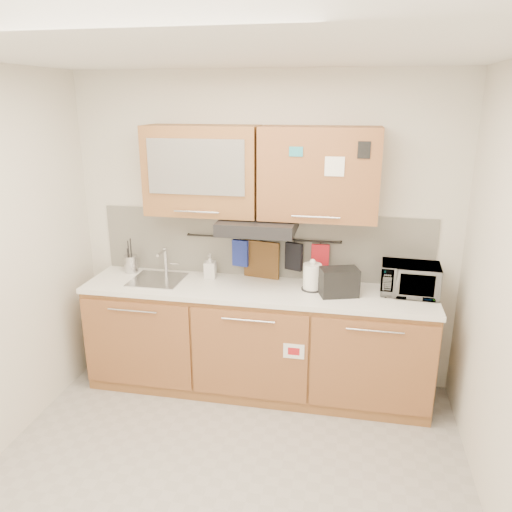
% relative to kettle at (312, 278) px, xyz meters
% --- Properties ---
extents(floor, '(3.20, 3.20, 0.00)m').
position_rel_kettle_xyz_m(floor, '(-0.44, -1.23, -1.02)').
color(floor, '#9E9993').
rests_on(floor, ground).
extents(ceiling, '(3.20, 3.20, 0.00)m').
position_rel_kettle_xyz_m(ceiling, '(-0.44, -1.23, 1.58)').
color(ceiling, white).
rests_on(ceiling, wall_back).
extents(wall_back, '(3.20, 0.00, 3.20)m').
position_rel_kettle_xyz_m(wall_back, '(-0.44, 0.27, 0.28)').
color(wall_back, silver).
rests_on(wall_back, ground).
extents(base_cabinet, '(2.80, 0.64, 0.88)m').
position_rel_kettle_xyz_m(base_cabinet, '(-0.44, -0.04, -0.62)').
color(base_cabinet, brown).
rests_on(base_cabinet, floor).
extents(countertop, '(2.82, 0.62, 0.04)m').
position_rel_kettle_xyz_m(countertop, '(-0.44, -0.04, -0.12)').
color(countertop, white).
rests_on(countertop, base_cabinet).
extents(backsplash, '(2.80, 0.02, 0.56)m').
position_rel_kettle_xyz_m(backsplash, '(-0.44, 0.25, 0.18)').
color(backsplash, silver).
rests_on(backsplash, countertop).
extents(upper_cabinets, '(1.82, 0.37, 0.70)m').
position_rel_kettle_xyz_m(upper_cabinets, '(-0.45, 0.09, 0.81)').
color(upper_cabinets, brown).
rests_on(upper_cabinets, wall_back).
extents(range_hood, '(0.60, 0.46, 0.10)m').
position_rel_kettle_xyz_m(range_hood, '(-0.44, 0.02, 0.40)').
color(range_hood, black).
rests_on(range_hood, upper_cabinets).
extents(sink, '(0.42, 0.40, 0.26)m').
position_rel_kettle_xyz_m(sink, '(-1.29, -0.03, -0.10)').
color(sink, silver).
rests_on(sink, countertop).
extents(utensil_rail, '(1.30, 0.02, 0.02)m').
position_rel_kettle_xyz_m(utensil_rail, '(-0.44, 0.22, 0.24)').
color(utensil_rail, black).
rests_on(utensil_rail, backsplash).
extents(utensil_crock, '(0.13, 0.13, 0.30)m').
position_rel_kettle_xyz_m(utensil_crock, '(-1.59, 0.12, -0.02)').
color(utensil_crock, '#AFAEB3').
rests_on(utensil_crock, countertop).
extents(kettle, '(0.19, 0.17, 0.26)m').
position_rel_kettle_xyz_m(kettle, '(0.00, 0.00, 0.00)').
color(kettle, white).
rests_on(kettle, countertop).
extents(toaster, '(0.32, 0.25, 0.22)m').
position_rel_kettle_xyz_m(toaster, '(0.21, -0.08, 0.01)').
color(toaster, black).
rests_on(toaster, countertop).
extents(microwave, '(0.45, 0.32, 0.24)m').
position_rel_kettle_xyz_m(microwave, '(0.75, 0.05, 0.02)').
color(microwave, '#999999').
rests_on(microwave, countertop).
extents(soap_bottle, '(0.10, 0.10, 0.21)m').
position_rel_kettle_xyz_m(soap_bottle, '(-0.87, 0.11, 0.00)').
color(soap_bottle, '#999999').
rests_on(soap_bottle, countertop).
extents(cutting_board, '(0.31, 0.08, 0.38)m').
position_rel_kettle_xyz_m(cutting_board, '(-0.45, 0.20, 0.03)').
color(cutting_board, brown).
rests_on(cutting_board, utensil_rail).
extents(oven_mitt, '(0.14, 0.06, 0.23)m').
position_rel_kettle_xyz_m(oven_mitt, '(-0.63, 0.20, 0.11)').
color(oven_mitt, navy).
rests_on(oven_mitt, utensil_rail).
extents(dark_pouch, '(0.15, 0.09, 0.23)m').
position_rel_kettle_xyz_m(dark_pouch, '(-0.17, 0.20, 0.10)').
color(dark_pouch, black).
rests_on(dark_pouch, utensil_rail).
extents(pot_holder, '(0.14, 0.02, 0.18)m').
position_rel_kettle_xyz_m(pot_holder, '(0.04, 0.20, 0.13)').
color(pot_holder, red).
rests_on(pot_holder, utensil_rail).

